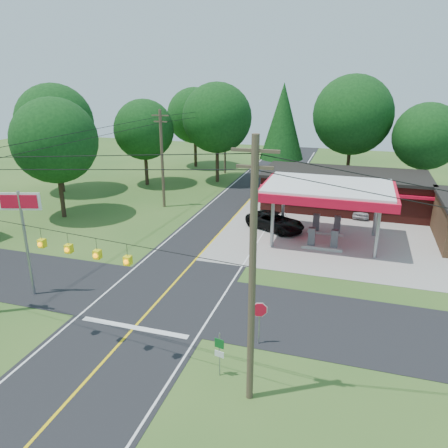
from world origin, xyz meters
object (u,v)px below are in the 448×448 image
(gas_canopy, at_px, (328,192))
(octagonal_stop_sign, at_px, (259,313))
(sedan_car, at_px, (363,209))
(suv_car, at_px, (275,222))
(big_stop_sign, at_px, (22,219))

(gas_canopy, height_order, octagonal_stop_sign, gas_canopy)
(gas_canopy, bearing_deg, sedan_car, 69.44)
(octagonal_stop_sign, bearing_deg, gas_canopy, 82.88)
(gas_canopy, distance_m, sedan_car, 9.27)
(suv_car, xyz_separation_m, octagonal_stop_sign, (2.50, -17.51, 1.08))
(sedan_car, relative_size, big_stop_sign, 0.58)
(suv_car, bearing_deg, sedan_car, -22.15)
(gas_canopy, xyz_separation_m, octagonal_stop_sign, (-2.00, -16.01, -2.42))
(octagonal_stop_sign, bearing_deg, big_stop_sign, 176.17)
(suv_car, xyz_separation_m, big_stop_sign, (-12.50, -16.51, 4.35))
(gas_canopy, relative_size, octagonal_stop_sign, 4.29)
(big_stop_sign, xyz_separation_m, octagonal_stop_sign, (15.00, -1.00, -3.26))
(suv_car, relative_size, big_stop_sign, 0.80)
(big_stop_sign, distance_m, octagonal_stop_sign, 15.38)
(octagonal_stop_sign, bearing_deg, sedan_car, 78.24)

